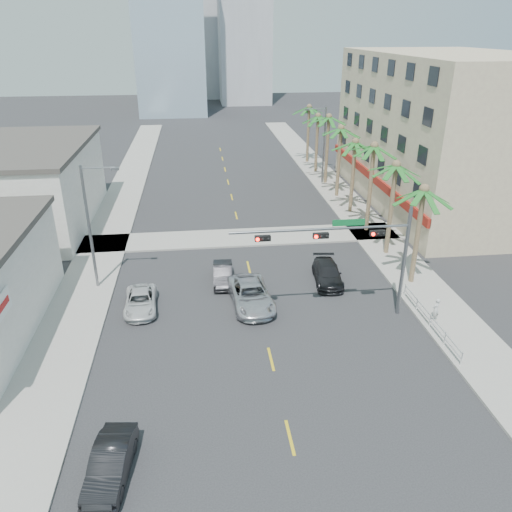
# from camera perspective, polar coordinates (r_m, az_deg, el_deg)

# --- Properties ---
(ground) EXTENTS (260.00, 260.00, 0.00)m
(ground) POSITION_cam_1_polar(r_m,az_deg,el_deg) (25.86, 3.07, -16.91)
(ground) COLOR #262628
(ground) RESTS_ON ground
(sidewalk_right) EXTENTS (4.00, 120.00, 0.15)m
(sidewalk_right) POSITION_cam_1_polar(r_m,az_deg,el_deg) (45.36, 13.88, 1.79)
(sidewalk_right) COLOR gray
(sidewalk_right) RESTS_ON ground
(sidewalk_left) EXTENTS (4.00, 120.00, 0.15)m
(sidewalk_left) POSITION_cam_1_polar(r_m,az_deg,el_deg) (43.41, -17.37, 0.31)
(sidewalk_left) COLOR gray
(sidewalk_left) RESTS_ON ground
(sidewalk_cross) EXTENTS (80.00, 4.00, 0.15)m
(sidewalk_cross) POSITION_cam_1_polar(r_m,az_deg,el_deg) (44.58, -1.65, 2.13)
(sidewalk_cross) COLOR gray
(sidewalk_cross) RESTS_ON ground
(building_right) EXTENTS (15.25, 28.00, 15.00)m
(building_right) POSITION_cam_1_polar(r_m,az_deg,el_deg) (56.14, 21.02, 13.17)
(building_right) COLOR tan
(building_right) RESTS_ON ground
(building_left_far) EXTENTS (11.00, 18.00, 7.20)m
(building_left_far) POSITION_cam_1_polar(r_m,az_deg,el_deg) (51.45, -24.72, 7.12)
(building_left_far) COLOR beige
(building_left_far) RESTS_ON ground
(tower_far_center) EXTENTS (16.00, 16.00, 42.00)m
(tower_far_center) POSITION_cam_1_polar(r_m,az_deg,el_deg) (144.08, -7.30, 26.00)
(tower_far_center) COLOR #ADADB2
(tower_far_center) RESTS_ON ground
(traffic_signal_mast) EXTENTS (11.12, 0.54, 7.20)m
(traffic_signal_mast) POSITION_cam_1_polar(r_m,az_deg,el_deg) (31.01, 11.40, 1.22)
(traffic_signal_mast) COLOR slate
(traffic_signal_mast) RESTS_ON ground
(palm_tree_0) EXTENTS (4.80, 4.80, 7.80)m
(palm_tree_0) POSITION_cam_1_polar(r_m,az_deg,el_deg) (35.98, 18.66, 7.11)
(palm_tree_0) COLOR brown
(palm_tree_0) RESTS_ON ground
(palm_tree_1) EXTENTS (4.80, 4.80, 8.16)m
(palm_tree_1) POSITION_cam_1_polar(r_m,az_deg,el_deg) (40.47, 15.73, 9.85)
(palm_tree_1) COLOR brown
(palm_tree_1) RESTS_ON ground
(palm_tree_2) EXTENTS (4.80, 4.80, 8.52)m
(palm_tree_2) POSITION_cam_1_polar(r_m,az_deg,el_deg) (45.11, 13.36, 12.02)
(palm_tree_2) COLOR brown
(palm_tree_2) RESTS_ON ground
(palm_tree_3) EXTENTS (4.80, 4.80, 7.80)m
(palm_tree_3) POSITION_cam_1_polar(r_m,az_deg,el_deg) (50.06, 11.30, 12.59)
(palm_tree_3) COLOR brown
(palm_tree_3) RESTS_ON ground
(palm_tree_4) EXTENTS (4.80, 4.80, 8.16)m
(palm_tree_4) POSITION_cam_1_polar(r_m,az_deg,el_deg) (54.88, 9.69, 14.11)
(palm_tree_4) COLOR brown
(palm_tree_4) RESTS_ON ground
(palm_tree_5) EXTENTS (4.80, 4.80, 8.52)m
(palm_tree_5) POSITION_cam_1_polar(r_m,az_deg,el_deg) (59.76, 8.33, 15.38)
(palm_tree_5) COLOR brown
(palm_tree_5) RESTS_ON ground
(palm_tree_6) EXTENTS (4.80, 4.80, 7.80)m
(palm_tree_6) POSITION_cam_1_polar(r_m,az_deg,el_deg) (64.84, 7.11, 15.54)
(palm_tree_6) COLOR brown
(palm_tree_6) RESTS_ON ground
(palm_tree_7) EXTENTS (4.80, 4.80, 8.16)m
(palm_tree_7) POSITION_cam_1_polar(r_m,az_deg,el_deg) (69.80, 6.10, 16.51)
(palm_tree_7) COLOR brown
(palm_tree_7) RESTS_ON ground
(streetlight_left) EXTENTS (2.55, 0.25, 9.00)m
(streetlight_left) POSITION_cam_1_polar(r_m,az_deg,el_deg) (35.93, -18.29, 3.72)
(streetlight_left) COLOR slate
(streetlight_left) RESTS_ON ground
(streetlight_right) EXTENTS (2.55, 0.25, 9.00)m
(streetlight_right) POSITION_cam_1_polar(r_m,az_deg,el_deg) (60.09, 7.60, 12.83)
(streetlight_right) COLOR slate
(streetlight_right) RESTS_ON ground
(guardrail) EXTENTS (0.08, 8.08, 1.00)m
(guardrail) POSITION_cam_1_polar(r_m,az_deg,el_deg) (33.02, 19.31, -6.81)
(guardrail) COLOR silver
(guardrail) RESTS_ON ground
(car_parked_mid) EXTENTS (1.93, 4.36, 1.39)m
(car_parked_mid) POSITION_cam_1_polar(r_m,az_deg,el_deg) (23.18, -16.29, -21.79)
(car_parked_mid) COLOR black
(car_parked_mid) RESTS_ON ground
(car_parked_far) EXTENTS (2.23, 4.49, 1.22)m
(car_parked_far) POSITION_cam_1_polar(r_m,az_deg,el_deg) (34.06, -13.05, -5.08)
(car_parked_far) COLOR silver
(car_parked_far) RESTS_ON ground
(car_lane_left) EXTENTS (1.55, 4.06, 1.32)m
(car_lane_left) POSITION_cam_1_polar(r_m,az_deg,el_deg) (36.73, -3.80, -2.07)
(car_lane_left) COLOR black
(car_lane_left) RESTS_ON ground
(car_lane_center) EXTENTS (3.04, 5.80, 1.56)m
(car_lane_center) POSITION_cam_1_polar(r_m,az_deg,el_deg) (33.61, -0.58, -4.48)
(car_lane_center) COLOR silver
(car_lane_center) RESTS_ON ground
(car_lane_right) EXTENTS (2.37, 4.86, 1.36)m
(car_lane_right) POSITION_cam_1_polar(r_m,az_deg,el_deg) (37.06, 8.16, -1.99)
(car_lane_right) COLOR black
(car_lane_right) RESTS_ON ground
(pedestrian) EXTENTS (0.68, 0.63, 1.55)m
(pedestrian) POSITION_cam_1_polar(r_m,az_deg,el_deg) (33.68, 19.86, -5.76)
(pedestrian) COLOR silver
(pedestrian) RESTS_ON sidewalk_right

